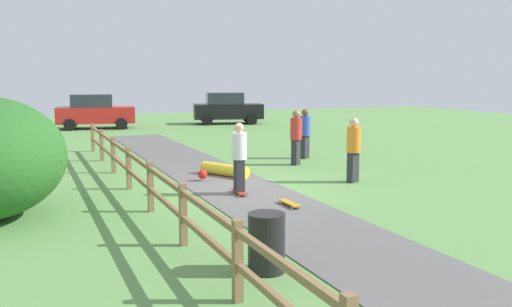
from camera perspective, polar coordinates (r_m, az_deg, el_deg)
The scene contains 12 objects.
ground_plane at distance 13.93m, azimuth -1.69°, elevation -3.91°, with size 60.00×60.00×0.00m, color #60934C.
asphalt_path at distance 13.92m, azimuth -1.69°, elevation -3.87°, with size 2.40×28.00×0.02m, color #605E5B.
wooden_fence at distance 13.08m, azimuth -12.35°, elevation -1.91°, with size 0.12×18.12×1.10m.
trash_bin at distance 8.16m, azimuth 1.12°, elevation -9.42°, with size 0.56×0.56×0.90m, color black.
skater_riding at distance 13.22m, azimuth -1.81°, elevation -0.13°, with size 0.41×0.81×1.77m.
skater_fallen at distance 15.73m, azimuth -3.53°, elevation -1.78°, with size 1.50×1.60×0.36m.
skateboard_loose at distance 12.20m, azimuth 3.56°, elevation -5.24°, with size 0.21×0.80×0.08m.
bystander_blue at distance 19.21m, azimuth 5.22°, elevation 2.37°, with size 0.52×0.52×1.77m.
bystander_red at distance 17.78m, azimuth 4.26°, elevation 2.00°, with size 0.53×0.53×1.82m.
bystander_orange at distance 15.04m, azimuth 10.29°, elevation 0.71°, with size 0.50×0.50×1.79m.
parked_car_red at distance 31.41m, azimuth -16.69°, elevation 4.28°, with size 4.41×2.50×1.92m.
parked_car_black at distance 33.27m, azimuth -3.07°, elevation 4.81°, with size 4.49×2.75×1.92m.
Camera 1 is at (-5.04, -12.65, 2.92)m, focal length 37.75 mm.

